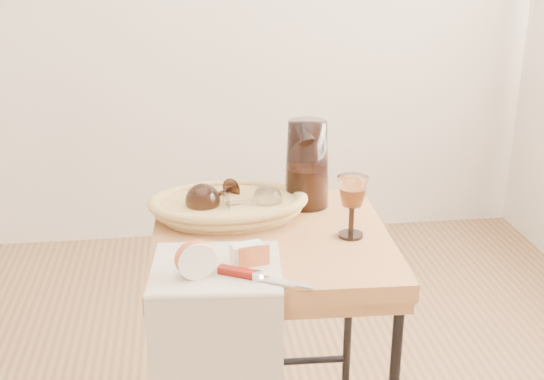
{
  "coord_description": "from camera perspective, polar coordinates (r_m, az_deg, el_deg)",
  "views": [
    {
      "loc": [
        0.19,
        -1.33,
        1.4
      ],
      "look_at": [
        0.38,
        0.16,
        0.84
      ],
      "focal_mm": 46.07,
      "sensor_mm": 36.0,
      "label": 1
    }
  ],
  "objects": [
    {
      "name": "side_table",
      "position": [
        1.84,
        -0.08,
        -13.81
      ],
      "size": [
        0.59,
        0.59,
        0.72
      ],
      "primitive_type": null,
      "rotation": [
        0.0,
        0.0,
        -0.04
      ],
      "color": "brown",
      "rests_on": "floor"
    },
    {
      "name": "wine_goblet",
      "position": [
        1.64,
        6.55,
        -1.37
      ],
      "size": [
        0.09,
        0.09,
        0.15
      ],
      "primitive_type": null,
      "rotation": [
        0.0,
        0.0,
        -0.31
      ],
      "color": "white",
      "rests_on": "side_table"
    },
    {
      "name": "goblet_lying_a",
      "position": [
        1.76,
        -4.65,
        -0.45
      ],
      "size": [
        0.16,
        0.16,
        0.09
      ],
      "primitive_type": null,
      "rotation": [
        0.0,
        0.0,
        3.9
      ],
      "color": "black",
      "rests_on": "bread_basket"
    },
    {
      "name": "table_knife",
      "position": [
        1.44,
        -0.89,
        -7.08
      ],
      "size": [
        0.19,
        0.12,
        0.02
      ],
      "primitive_type": null,
      "rotation": [
        0.0,
        0.0,
        -0.5
      ],
      "color": "silver",
      "rests_on": "tea_towel"
    },
    {
      "name": "bread_basket",
      "position": [
        1.75,
        -3.57,
        -1.46
      ],
      "size": [
        0.36,
        0.25,
        0.05
      ],
      "primitive_type": null,
      "rotation": [
        0.0,
        0.0,
        0.01
      ],
      "color": "#B18D44",
      "rests_on": "side_table"
    },
    {
      "name": "tea_towel",
      "position": [
        1.51,
        -4.58,
        -6.33
      ],
      "size": [
        0.3,
        0.27,
        0.01
      ],
      "primitive_type": "cube",
      "rotation": [
        0.0,
        0.0,
        -0.09
      ],
      "color": "beige",
      "rests_on": "side_table"
    },
    {
      "name": "goblet_lying_b",
      "position": [
        1.73,
        -1.8,
        -0.93
      ],
      "size": [
        0.13,
        0.09,
        0.08
      ],
      "primitive_type": null,
      "rotation": [
        0.0,
        0.0,
        0.17
      ],
      "color": "white",
      "rests_on": "bread_basket"
    },
    {
      "name": "apple_half",
      "position": [
        1.46,
        -6.35,
        -5.53
      ],
      "size": [
        0.09,
        0.06,
        0.08
      ],
      "primitive_type": "ellipsoid",
      "rotation": [
        0.0,
        0.0,
        0.24
      ],
      "color": "red",
      "rests_on": "tea_towel"
    },
    {
      "name": "apple_wedge",
      "position": [
        1.5,
        -2.04,
        -5.24
      ],
      "size": [
        0.07,
        0.05,
        0.05
      ],
      "primitive_type": "cube",
      "rotation": [
        0.0,
        0.0,
        0.21
      ],
      "color": "white",
      "rests_on": "tea_towel"
    },
    {
      "name": "pitcher",
      "position": [
        1.8,
        2.87,
        2.15
      ],
      "size": [
        0.23,
        0.28,
        0.27
      ],
      "primitive_type": null,
      "rotation": [
        0.0,
        0.0,
        0.33
      ],
      "color": "black",
      "rests_on": "side_table"
    }
  ]
}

